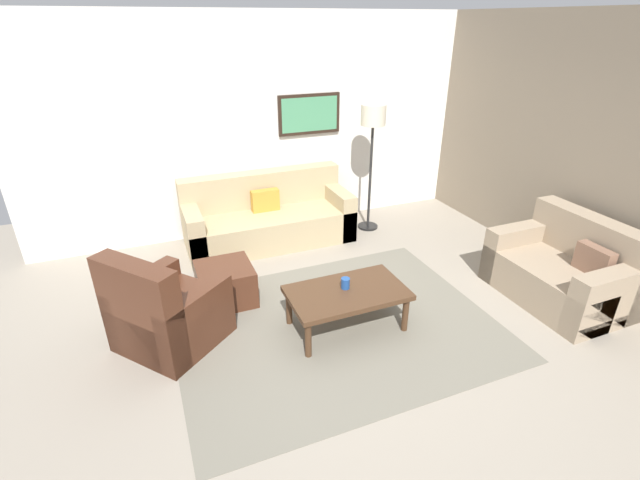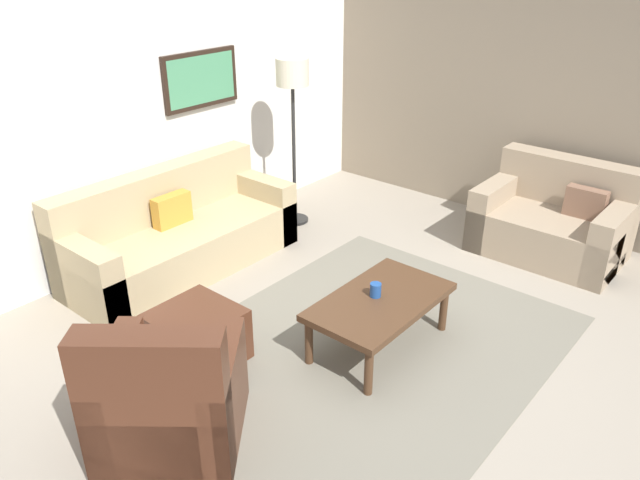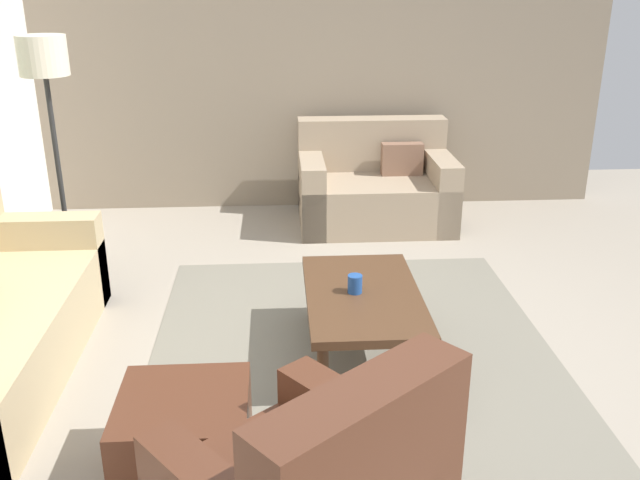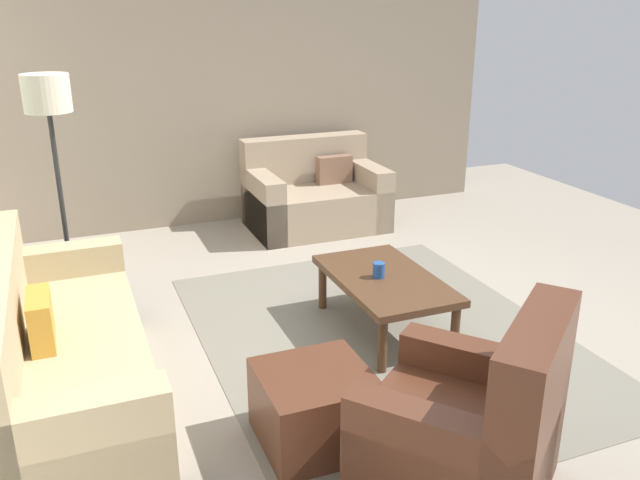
{
  "view_description": "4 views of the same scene",
  "coord_description": "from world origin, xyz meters",
  "px_view_note": "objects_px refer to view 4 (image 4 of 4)",
  "views": [
    {
      "loc": [
        -1.49,
        -3.24,
        2.68
      ],
      "look_at": [
        -0.05,
        0.29,
        0.81
      ],
      "focal_mm": 25.31,
      "sensor_mm": 36.0,
      "label": 1
    },
    {
      "loc": [
        -3.09,
        -2.14,
        2.75
      ],
      "look_at": [
        -0.07,
        0.38,
        0.81
      ],
      "focal_mm": 34.48,
      "sensor_mm": 36.0,
      "label": 2
    },
    {
      "loc": [
        -3.43,
        0.42,
        2.09
      ],
      "look_at": [
        -0.1,
        0.21,
        0.81
      ],
      "focal_mm": 39.11,
      "sensor_mm": 36.0,
      "label": 3
    },
    {
      "loc": [
        -3.58,
        1.9,
        2.16
      ],
      "look_at": [
        -0.09,
        0.5,
        0.81
      ],
      "focal_mm": 37.0,
      "sensor_mm": 36.0,
      "label": 4
    }
  ],
  "objects_px": {
    "coffee_table": "(385,283)",
    "couch_main": "(46,361)",
    "armchair_leather": "(474,438)",
    "couch_loveseat": "(313,197)",
    "lamp_standing": "(50,118)",
    "cup": "(379,270)",
    "ottoman": "(315,407)"
  },
  "relations": [
    {
      "from": "couch_loveseat",
      "to": "coffee_table",
      "type": "xyz_separation_m",
      "value": [
        -2.35,
        0.39,
        0.06
      ]
    },
    {
      "from": "couch_loveseat",
      "to": "coffee_table",
      "type": "relative_size",
      "value": 1.2
    },
    {
      "from": "armchair_leather",
      "to": "cup",
      "type": "bearing_deg",
      "value": -11.26
    },
    {
      "from": "couch_loveseat",
      "to": "armchair_leather",
      "type": "xyz_separation_m",
      "value": [
        -3.97,
        0.76,
        0.01
      ]
    },
    {
      "from": "coffee_table",
      "to": "couch_loveseat",
      "type": "bearing_deg",
      "value": -9.33
    },
    {
      "from": "couch_main",
      "to": "armchair_leather",
      "type": "height_order",
      "value": "armchair_leather"
    },
    {
      "from": "couch_loveseat",
      "to": "ottoman",
      "type": "height_order",
      "value": "couch_loveseat"
    },
    {
      "from": "ottoman",
      "to": "lamp_standing",
      "type": "xyz_separation_m",
      "value": [
        2.25,
        1.09,
        1.21
      ]
    },
    {
      "from": "couch_main",
      "to": "cup",
      "type": "bearing_deg",
      "value": -85.86
    },
    {
      "from": "couch_main",
      "to": "armchair_leather",
      "type": "distance_m",
      "value": 2.32
    },
    {
      "from": "couch_main",
      "to": "armchair_leather",
      "type": "relative_size",
      "value": 1.91
    },
    {
      "from": "armchair_leather",
      "to": "couch_main",
      "type": "bearing_deg",
      "value": 50.78
    },
    {
      "from": "coffee_table",
      "to": "cup",
      "type": "height_order",
      "value": "cup"
    },
    {
      "from": "couch_loveseat",
      "to": "ottoman",
      "type": "relative_size",
      "value": 2.35
    },
    {
      "from": "couch_loveseat",
      "to": "lamp_standing",
      "type": "height_order",
      "value": "lamp_standing"
    },
    {
      "from": "couch_loveseat",
      "to": "cup",
      "type": "distance_m",
      "value": 2.4
    },
    {
      "from": "couch_loveseat",
      "to": "lamp_standing",
      "type": "bearing_deg",
      "value": 114.44
    },
    {
      "from": "armchair_leather",
      "to": "cup",
      "type": "distance_m",
      "value": 1.66
    },
    {
      "from": "couch_main",
      "to": "cup",
      "type": "relative_size",
      "value": 20.65
    },
    {
      "from": "ottoman",
      "to": "cup",
      "type": "height_order",
      "value": "cup"
    },
    {
      "from": "couch_main",
      "to": "lamp_standing",
      "type": "bearing_deg",
      "value": -7.16
    },
    {
      "from": "couch_main",
      "to": "couch_loveseat",
      "type": "relative_size",
      "value": 1.63
    },
    {
      "from": "armchair_leather",
      "to": "coffee_table",
      "type": "distance_m",
      "value": 1.66
    },
    {
      "from": "lamp_standing",
      "to": "couch_loveseat",
      "type": "bearing_deg",
      "value": -65.56
    },
    {
      "from": "couch_main",
      "to": "couch_loveseat",
      "type": "bearing_deg",
      "value": -45.53
    },
    {
      "from": "cup",
      "to": "couch_loveseat",
      "type": "bearing_deg",
      "value": -10.47
    },
    {
      "from": "couch_loveseat",
      "to": "coffee_table",
      "type": "distance_m",
      "value": 2.39
    },
    {
      "from": "coffee_table",
      "to": "armchair_leather",
      "type": "bearing_deg",
      "value": 167.1
    },
    {
      "from": "coffee_table",
      "to": "couch_main",
      "type": "bearing_deg",
      "value": 93.96
    },
    {
      "from": "couch_main",
      "to": "ottoman",
      "type": "xyz_separation_m",
      "value": [
        -0.82,
        -1.27,
        -0.1
      ]
    },
    {
      "from": "ottoman",
      "to": "couch_main",
      "type": "bearing_deg",
      "value": 57.07
    },
    {
      "from": "cup",
      "to": "lamp_standing",
      "type": "height_order",
      "value": "lamp_standing"
    }
  ]
}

